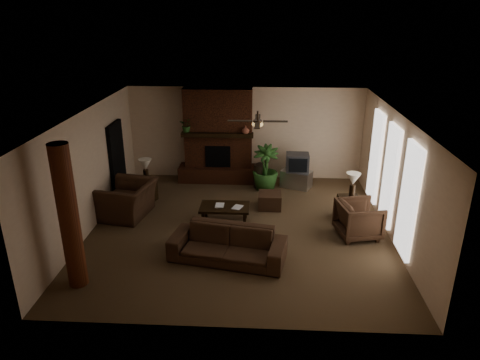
# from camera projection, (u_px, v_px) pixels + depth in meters

# --- Properties ---
(room_shell) EXTENTS (7.00, 7.00, 7.00)m
(room_shell) POSITION_uv_depth(u_px,v_px,m) (239.00, 174.00, 9.99)
(room_shell) COLOR brown
(room_shell) RESTS_ON ground
(fireplace) EXTENTS (2.40, 0.70, 2.80)m
(fireplace) POSITION_uv_depth(u_px,v_px,m) (218.00, 144.00, 13.12)
(fireplace) COLOR #572917
(fireplace) RESTS_ON ground
(windows) EXTENTS (0.08, 3.65, 2.35)m
(windows) POSITION_uv_depth(u_px,v_px,m) (390.00, 176.00, 10.03)
(windows) COLOR white
(windows) RESTS_ON ground
(log_column) EXTENTS (0.36, 0.36, 2.80)m
(log_column) POSITION_uv_depth(u_px,v_px,m) (69.00, 218.00, 7.91)
(log_column) COLOR brown
(log_column) RESTS_ON ground
(doorway) EXTENTS (0.10, 1.00, 2.10)m
(doorway) POSITION_uv_depth(u_px,v_px,m) (117.00, 161.00, 11.97)
(doorway) COLOR black
(doorway) RESTS_ON ground
(ceiling_fan) EXTENTS (1.35, 1.35, 0.37)m
(ceiling_fan) POSITION_uv_depth(u_px,v_px,m) (258.00, 123.00, 9.84)
(ceiling_fan) COLOR #312215
(ceiling_fan) RESTS_ON ceiling
(sofa) EXTENTS (2.48, 1.15, 0.93)m
(sofa) POSITION_uv_depth(u_px,v_px,m) (228.00, 239.00, 9.06)
(sofa) COLOR #432C1C
(sofa) RESTS_ON ground
(armchair_left) EXTENTS (1.09, 1.47, 1.17)m
(armchair_left) POSITION_uv_depth(u_px,v_px,m) (127.00, 194.00, 10.98)
(armchair_left) COLOR #432C1C
(armchair_left) RESTS_ON ground
(armchair_right) EXTENTS (1.02, 1.06, 0.93)m
(armchair_right) POSITION_uv_depth(u_px,v_px,m) (359.00, 218.00, 10.01)
(armchair_right) COLOR #432C1C
(armchair_right) RESTS_ON ground
(coffee_table) EXTENTS (1.20, 0.70, 0.43)m
(coffee_table) POSITION_uv_depth(u_px,v_px,m) (225.00, 208.00, 10.71)
(coffee_table) COLOR black
(coffee_table) RESTS_ON ground
(ottoman) EXTENTS (0.60, 0.60, 0.40)m
(ottoman) POSITION_uv_depth(u_px,v_px,m) (270.00, 200.00, 11.57)
(ottoman) COLOR #432C1C
(ottoman) RESTS_ON ground
(tv_stand) EXTENTS (0.98, 0.81, 0.50)m
(tv_stand) POSITION_uv_depth(u_px,v_px,m) (296.00, 179.00, 12.90)
(tv_stand) COLOR #B3B2B5
(tv_stand) RESTS_ON ground
(tv) EXTENTS (0.66, 0.54, 0.52)m
(tv) POSITION_uv_depth(u_px,v_px,m) (297.00, 163.00, 12.70)
(tv) COLOR #37373A
(tv) RESTS_ON tv_stand
(floor_vase) EXTENTS (0.34, 0.34, 0.77)m
(floor_vase) POSITION_uv_depth(u_px,v_px,m) (260.00, 173.00, 12.81)
(floor_vase) COLOR #30241B
(floor_vase) RESTS_ON ground
(floor_plant) EXTENTS (0.74, 1.32, 0.74)m
(floor_plant) POSITION_uv_depth(u_px,v_px,m) (265.00, 177.00, 12.68)
(floor_plant) COLOR #2E5A24
(floor_plant) RESTS_ON ground
(side_table_left) EXTENTS (0.64, 0.64, 0.55)m
(side_table_left) POSITION_uv_depth(u_px,v_px,m) (145.00, 191.00, 11.94)
(side_table_left) COLOR black
(side_table_left) RESTS_ON ground
(lamp_left) EXTENTS (0.38, 0.38, 0.65)m
(lamp_left) POSITION_uv_depth(u_px,v_px,m) (145.00, 166.00, 11.69)
(lamp_left) COLOR #312215
(lamp_left) RESTS_ON side_table_left
(side_table_right) EXTENTS (0.56, 0.56, 0.55)m
(side_table_right) POSITION_uv_depth(u_px,v_px,m) (349.00, 207.00, 10.99)
(side_table_right) COLOR black
(side_table_right) RESTS_ON ground
(lamp_right) EXTENTS (0.42, 0.42, 0.65)m
(lamp_right) POSITION_uv_depth(u_px,v_px,m) (353.00, 181.00, 10.70)
(lamp_right) COLOR #312215
(lamp_right) RESTS_ON side_table_right
(mantel_plant) EXTENTS (0.47, 0.50, 0.33)m
(mantel_plant) POSITION_uv_depth(u_px,v_px,m) (187.00, 126.00, 12.75)
(mantel_plant) COLOR #2E5A24
(mantel_plant) RESTS_ON fireplace
(mantel_vase) EXTENTS (0.27, 0.28, 0.22)m
(mantel_vase) POSITION_uv_depth(u_px,v_px,m) (246.00, 130.00, 12.60)
(mantel_vase) COLOR #96503C
(mantel_vase) RESTS_ON fireplace
(book_a) EXTENTS (0.22, 0.03, 0.29)m
(book_a) POSITION_uv_depth(u_px,v_px,m) (215.00, 200.00, 10.65)
(book_a) COLOR #999999
(book_a) RESTS_ON coffee_table
(book_b) EXTENTS (0.21, 0.09, 0.29)m
(book_b) POSITION_uv_depth(u_px,v_px,m) (233.00, 202.00, 10.58)
(book_b) COLOR #999999
(book_b) RESTS_ON coffee_table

